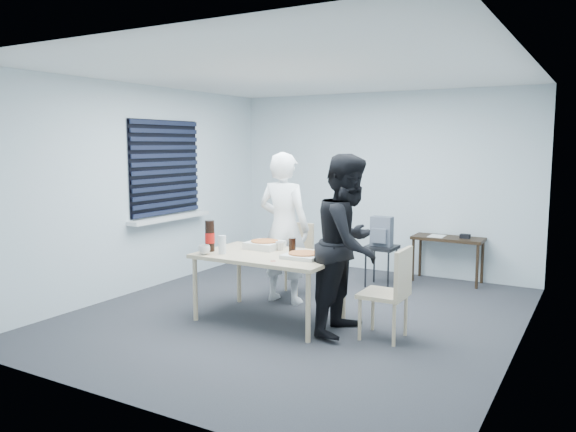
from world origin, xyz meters
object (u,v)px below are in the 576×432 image
Objects in this scene: stool at (381,254)px; mug_a at (204,250)px; mug_b at (280,246)px; dining_table at (270,259)px; backpack at (381,232)px; side_table at (448,243)px; soda_bottle at (210,236)px; person_black at (349,244)px; chair_right at (392,287)px; person_white at (284,228)px; chair_far at (294,254)px.

stool is 2.57m from mug_a.
dining_table is at bearing -86.70° from mug_b.
stool is at bearing 106.06° from backpack.
side_table is 3.37m from soda_bottle.
dining_table is 0.90m from person_black.
backpack reaches higher than chair_right.
dining_table reaches higher than stool.
dining_table is 2.72× the size of stool.
chair_right is at bearing -87.57° from side_table.
side_table is at bearing -127.05° from person_white.
mug_a is (-1.45, -0.43, -0.12)m from person_black.
person_black is 0.91m from mug_b.
person_white is 1.11m from mug_a.
backpack is 2.42m from soda_bottle.
soda_bottle is at bearing 109.03° from mug_a.
mug_b is at bearing -107.57° from stool.
mug_a is 1.23× the size of mug_b.
mug_a is (-0.57, -0.37, 0.11)m from dining_table.
chair_far is 8.90× the size of mug_b.
chair_far is 1.00× the size of chair_right.
mug_a is 0.22m from soda_bottle.
stool is 0.30m from backpack.
backpack reaches higher than mug_a.
dining_table is 4.39× the size of soda_bottle.
soda_bottle is (-0.36, -1.22, 0.36)m from chair_far.
backpack is 3.14× the size of mug_a.
dining_table is at bearing 108.05° from person_white.
stool is at bearing 74.89° from dining_table.
chair_right is 1.71m from person_white.
mug_a is 0.37× the size of soda_bottle.
soda_bottle is at bearing 64.87° from person_white.
mug_a is at bearing -121.22° from side_table.
chair_right is at bearing 2.72° from dining_table.
person_black is (0.87, 0.06, 0.23)m from dining_table.
chair_far is 1.87m from chair_right.
dining_table is 0.83× the size of person_white.
soda_bottle is at bearing -118.54° from stool.
person_black is at bearing -63.30° from backpack.
stool is 4.39× the size of mug_a.
dining_table is at bearing 94.15° from person_black.
mug_b is at bearing -91.62° from backpack.
chair_right is 1.97m from mug_a.
stool is (0.52, 1.94, -0.23)m from dining_table.
person_white is at bearing 64.87° from soda_bottle.
person_black is at bearing -11.34° from mug_b.
chair_far is 1.21m from stool.
dining_table is 11.94× the size of mug_a.
person_white is at bearing -120.79° from stool.
backpack is (-0.81, 1.86, 0.22)m from chair_right.
side_table is at bearing 62.34° from mug_b.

